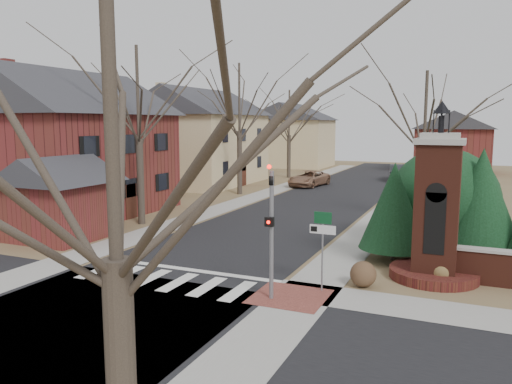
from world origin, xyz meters
The scene contains 28 objects.
ground centered at (0.00, 0.00, 0.00)m, with size 120.00×120.00×0.00m, color brown.
main_street centered at (0.00, 22.00, 0.01)m, with size 8.00×70.00×0.01m, color black.
cross_street centered at (0.00, -3.00, 0.01)m, with size 120.00×8.00×0.01m, color black.
crosswalk_zone centered at (0.00, 0.80, 0.01)m, with size 8.00×2.20×0.02m, color silver.
stop_bar centered at (0.00, 2.30, 0.01)m, with size 8.00×0.35×0.02m, color silver.
sidewalk_right_main centered at (5.20, 22.00, 0.01)m, with size 2.00×60.00×0.02m, color gray.
sidewalk_left centered at (-5.20, 22.00, 0.01)m, with size 2.00×60.00×0.02m, color gray.
curb_apron centered at (4.80, 1.00, 0.01)m, with size 2.40×2.40×0.02m, color brown.
traffic_signal_pole centered at (4.30, 0.57, 2.59)m, with size 0.28×0.41×4.50m.
sign_post centered at (5.59, 1.99, 1.95)m, with size 0.90×0.07×2.75m.
brick_gate_monument centered at (9.00, 4.99, 2.17)m, with size 3.20×3.20×6.47m.
house_brick_left centered at (-13.01, 9.99, 4.66)m, with size 9.80×11.80×9.42m.
house_stucco_left centered at (-13.50, 27.00, 4.59)m, with size 9.80×12.80×9.28m.
garage_left centered at (-8.52, 4.49, 2.24)m, with size 4.80×4.80×4.29m.
house_distant_left centered at (-12.01, 48.00, 4.25)m, with size 10.80×8.80×8.53m.
house_distant_right centered at (7.99, 47.99, 3.65)m, with size 8.80×8.80×7.30m.
evergreen_near centered at (7.20, 7.00, 2.30)m, with size 2.80×2.80×4.10m.
evergreen_mid centered at (10.50, 8.20, 2.60)m, with size 3.40×3.40×4.70m.
evergreen_mass centered at (9.00, 9.50, 2.40)m, with size 4.80×4.80×4.80m, color black.
bare_tree_0 centered at (-7.00, 9.00, 7.70)m, with size 8.05×8.05×11.15m.
bare_tree_1 centered at (-7.00, 22.00, 8.03)m, with size 8.40×8.40×11.64m.
bare_tree_2 centered at (-7.50, 35.00, 7.03)m, with size 7.35×7.35×10.19m.
bare_tree_3 centered at (7.50, 16.00, 6.69)m, with size 7.00×7.00×9.70m.
bare_tree_4 centered at (6.00, -9.00, 6.35)m, with size 6.65×6.65×9.21m.
pickup_truck centered at (-3.40, 29.01, 0.70)m, with size 2.32×5.02×1.40m, color #9A6F54.
distant_car centered at (3.40, 36.87, 0.79)m, with size 1.68×4.82×1.59m, color #2C2E33.
dry_shrub_left centered at (6.80, 3.00, 0.46)m, with size 0.92×0.92×0.92m, color brown.
dry_shrub_right centered at (9.30, 4.60, 0.44)m, with size 0.87×0.87×0.87m, color brown.
Camera 1 is at (10.10, -13.95, 5.71)m, focal length 35.00 mm.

